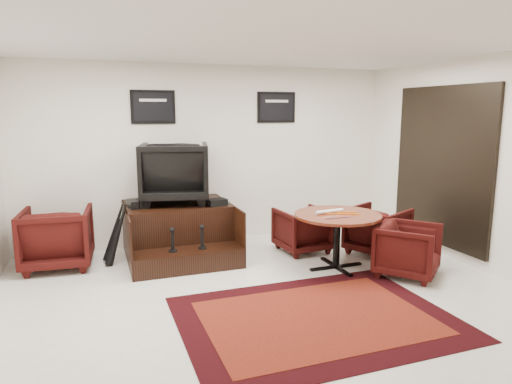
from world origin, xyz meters
TOP-DOWN VIEW (x-y plane):
  - ground at (0.00, 0.00)m, footprint 6.00×6.00m
  - room_shell at (0.41, 0.12)m, footprint 6.02×5.02m
  - area_rug at (0.25, -0.69)m, footprint 2.75×2.06m
  - shine_podium at (-0.69, 1.86)m, footprint 1.49×1.53m
  - shine_chair at (-0.69, 2.01)m, footprint 1.12×1.08m
  - shoes_pair at (-1.26, 1.83)m, footprint 0.26×0.32m
  - polish_kit at (-0.17, 1.59)m, footprint 0.30×0.23m
  - umbrella_black at (-1.55, 1.72)m, footprint 0.33×0.12m
  - umbrella_hooked at (-1.57, 1.94)m, footprint 0.31×0.12m
  - armchair_side at (-2.31, 1.92)m, footprint 0.93×0.88m
  - meeting_table at (1.21, 0.59)m, footprint 1.14×1.14m
  - table_chair_back at (1.11, 1.44)m, footprint 0.76×0.72m
  - table_chair_window at (2.10, 0.95)m, footprint 0.97×0.99m
  - table_chair_corner at (1.92, 0.03)m, footprint 1.00×0.99m
  - paper_roll at (1.13, 0.67)m, footprint 0.42×0.10m
  - table_clutter at (1.23, 0.55)m, footprint 0.57×0.35m

SIDE VIEW (x-z plane):
  - ground at x=0.00m, z-range 0.00..0.00m
  - area_rug at x=0.25m, z-range 0.00..0.01m
  - shine_podium at x=-0.69m, z-range -0.03..0.74m
  - table_chair_back at x=1.11m, z-range 0.00..0.73m
  - table_chair_corner at x=1.92m, z-range 0.00..0.75m
  - table_chair_window at x=2.10m, z-range 0.00..0.78m
  - umbrella_hooked at x=-1.57m, z-range 0.00..0.83m
  - umbrella_black at x=-1.55m, z-range 0.00..0.88m
  - armchair_side at x=-2.31m, z-range 0.00..0.90m
  - meeting_table at x=1.21m, z-range 0.28..1.03m
  - table_clutter at x=1.23m, z-range 0.75..0.76m
  - paper_roll at x=1.13m, z-range 0.75..0.80m
  - polish_kit at x=-0.17m, z-range 0.77..0.86m
  - shoes_pair at x=-1.26m, z-range 0.77..0.87m
  - shine_chair at x=-0.69m, z-range 0.77..1.75m
  - room_shell at x=0.41m, z-range 0.38..3.19m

